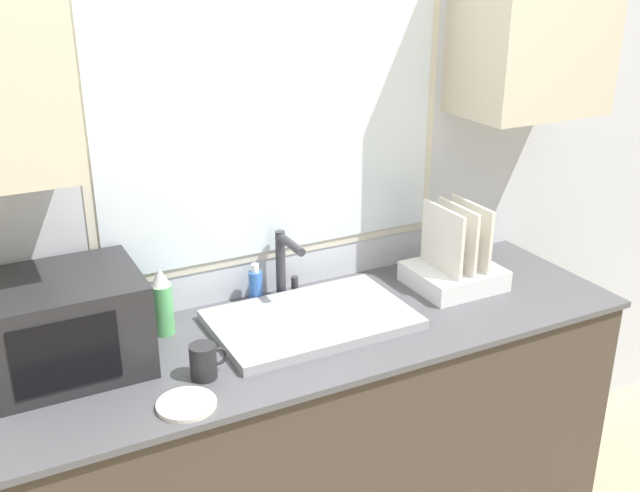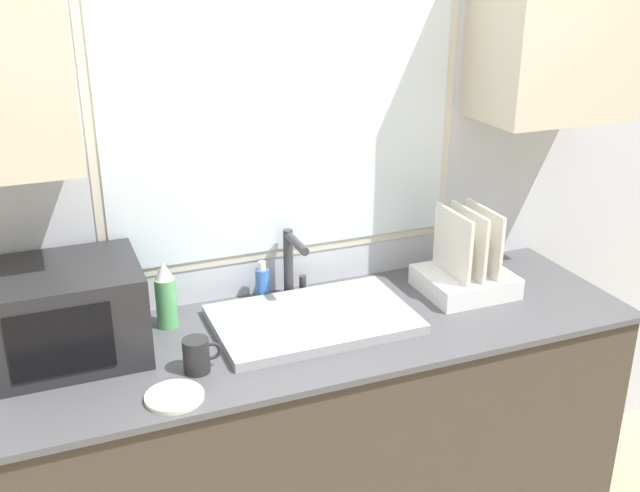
{
  "view_description": "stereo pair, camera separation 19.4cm",
  "coord_description": "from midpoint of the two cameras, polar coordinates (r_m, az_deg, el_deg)",
  "views": [
    {
      "loc": [
        -0.93,
        -1.5,
        2.01
      ],
      "look_at": [
        -0.01,
        0.27,
        1.21
      ],
      "focal_mm": 42.0,
      "sensor_mm": 36.0,
      "label": 1
    },
    {
      "loc": [
        -0.76,
        -1.58,
        2.01
      ],
      "look_at": [
        -0.01,
        0.27,
        1.21
      ],
      "focal_mm": 42.0,
      "sensor_mm": 36.0,
      "label": 2
    }
  ],
  "objects": [
    {
      "name": "countertop",
      "position": [
        2.55,
        -2.3,
        -15.43
      ],
      "size": [
        1.98,
        0.64,
        0.93
      ],
      "color": "#42382D",
      "rests_on": "ground_plane"
    },
    {
      "name": "microwave",
      "position": [
        2.18,
        -21.21,
        -5.62
      ],
      "size": [
        0.4,
        0.34,
        0.27
      ],
      "color": "#232326",
      "rests_on": "countertop"
    },
    {
      "name": "dish_rack",
      "position": [
        2.57,
        8.08,
        -1.59
      ],
      "size": [
        0.29,
        0.26,
        0.29
      ],
      "color": "white",
      "rests_on": "countertop"
    },
    {
      "name": "small_plate",
      "position": [
        1.98,
        -12.99,
        -11.75
      ],
      "size": [
        0.15,
        0.15,
        0.01
      ],
      "color": "silver",
      "rests_on": "countertop"
    },
    {
      "name": "sink_basin",
      "position": [
        2.31,
        -3.07,
        -5.68
      ],
      "size": [
        0.61,
        0.39,
        0.03
      ],
      "color": "#9EA0A5",
      "rests_on": "countertop"
    },
    {
      "name": "faucet",
      "position": [
        2.43,
        -4.99,
        -1.12
      ],
      "size": [
        0.08,
        0.18,
        0.23
      ],
      "color": "#333338",
      "rests_on": "countertop"
    },
    {
      "name": "spray_bottle",
      "position": [
        2.29,
        -14.34,
        -4.22
      ],
      "size": [
        0.06,
        0.06,
        0.21
      ],
      "color": "#59B266",
      "rests_on": "countertop"
    },
    {
      "name": "mug_near_sink",
      "position": [
        2.06,
        -11.55,
        -8.67
      ],
      "size": [
        0.11,
        0.07,
        0.1
      ],
      "color": "#262628",
      "rests_on": "countertop"
    },
    {
      "name": "soap_bottle",
      "position": [
        2.44,
        -7.2,
        -3.08
      ],
      "size": [
        0.05,
        0.05,
        0.14
      ],
      "color": "blue",
      "rests_on": "countertop"
    },
    {
      "name": "wall_back",
      "position": [
        2.39,
        -5.72,
        6.68
      ],
      "size": [
        6.0,
        0.38,
        2.6
      ],
      "color": "silver",
      "rests_on": "ground_plane"
    }
  ]
}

